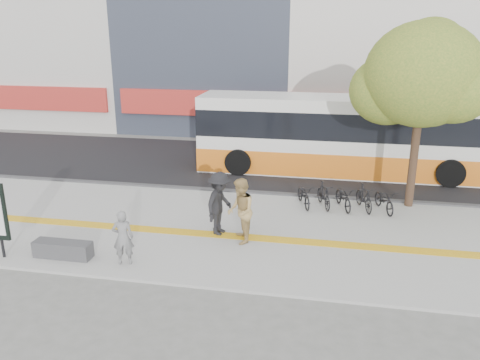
% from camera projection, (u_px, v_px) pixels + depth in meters
% --- Properties ---
extents(ground, '(120.00, 120.00, 0.00)m').
position_uv_depth(ground, '(169.00, 248.00, 13.83)').
color(ground, '#63635E').
rests_on(ground, ground).
extents(sidewalk, '(40.00, 7.00, 0.08)m').
position_uv_depth(sidewalk, '(185.00, 227.00, 15.22)').
color(sidewalk, gray).
rests_on(sidewalk, ground).
extents(tactile_strip, '(40.00, 0.45, 0.01)m').
position_uv_depth(tactile_strip, '(180.00, 232.00, 14.74)').
color(tactile_strip, gold).
rests_on(tactile_strip, sidewalk).
extents(street, '(40.00, 8.00, 0.06)m').
position_uv_depth(street, '(233.00, 163.00, 22.23)').
color(street, black).
rests_on(street, ground).
extents(curb, '(40.00, 0.25, 0.14)m').
position_uv_depth(curb, '(211.00, 190.00, 18.48)').
color(curb, '#3A3A3D').
rests_on(curb, ground).
extents(bench, '(1.60, 0.45, 0.45)m').
position_uv_depth(bench, '(63.00, 249.00, 13.08)').
color(bench, '#3A3A3D').
rests_on(bench, sidewalk).
extents(street_tree, '(4.40, 3.80, 6.31)m').
position_uv_depth(street_tree, '(422.00, 77.00, 15.67)').
color(street_tree, '#352418').
rests_on(street_tree, sidewalk).
extents(bus, '(12.08, 2.87, 3.22)m').
position_uv_depth(bus, '(341.00, 137.00, 20.43)').
color(bus, silver).
rests_on(bus, street).
extents(bicycle_row, '(3.67, 1.59, 0.88)m').
position_uv_depth(bicycle_row, '(344.00, 197.00, 16.53)').
color(bicycle_row, black).
rests_on(bicycle_row, sidewalk).
extents(seated_woman, '(0.63, 0.50, 1.50)m').
position_uv_depth(seated_woman, '(123.00, 238.00, 12.55)').
color(seated_woman, black).
rests_on(seated_woman, sidewalk).
extents(pedestrian_tan, '(0.95, 1.09, 1.91)m').
position_uv_depth(pedestrian_tan, '(240.00, 211.00, 13.79)').
color(pedestrian_tan, tan).
rests_on(pedestrian_tan, sidewalk).
extents(pedestrian_dark, '(1.01, 1.39, 1.94)m').
position_uv_depth(pedestrian_dark, '(220.00, 204.00, 14.33)').
color(pedestrian_dark, black).
rests_on(pedestrian_dark, sidewalk).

